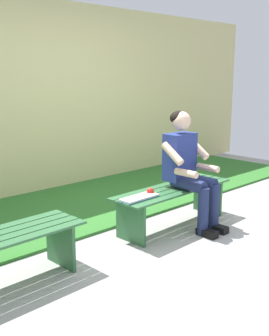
% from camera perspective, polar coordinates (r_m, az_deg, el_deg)
% --- Properties ---
extents(ground_plane, '(10.00, 7.00, 0.04)m').
position_cam_1_polar(ground_plane, '(3.27, 6.68, -16.94)').
color(ground_plane, '#9E9E99').
extents(grass_strip, '(9.00, 1.98, 0.03)m').
position_cam_1_polar(grass_strip, '(4.96, -14.74, -6.32)').
color(grass_strip, '#2D6B28').
rests_on(grass_strip, ground).
extents(brick_wall, '(9.50, 0.24, 2.57)m').
position_cam_1_polar(brick_wall, '(5.75, -15.36, 9.15)').
color(brick_wall, '#D1C684').
rests_on(brick_wall, ground).
extents(bench_near, '(1.52, 0.47, 0.42)m').
position_cam_1_polar(bench_near, '(4.45, 5.31, -4.04)').
color(bench_near, '#2D6038').
rests_on(bench_near, ground).
extents(person_seated, '(0.50, 0.69, 1.23)m').
position_cam_1_polar(person_seated, '(4.39, 7.37, 0.40)').
color(person_seated, navy).
rests_on(person_seated, ground).
extents(apple, '(0.07, 0.07, 0.07)m').
position_cam_1_polar(apple, '(4.15, 2.19, -3.21)').
color(apple, red).
rests_on(apple, bench_near).
extents(book_open, '(0.42, 0.17, 0.02)m').
position_cam_1_polar(book_open, '(4.02, 0.67, -4.10)').
color(book_open, white).
rests_on(book_open, bench_near).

